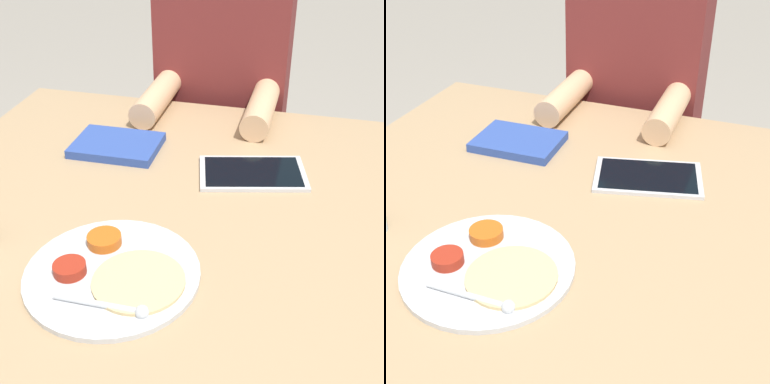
# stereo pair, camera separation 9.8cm
# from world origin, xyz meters

# --- Properties ---
(dining_table) EXTENTS (0.98, 0.99, 0.77)m
(dining_table) POSITION_xyz_m (0.00, 0.00, 0.39)
(dining_table) COLOR #9E7F5B
(dining_table) RESTS_ON ground_plane
(thali_tray) EXTENTS (0.29, 0.29, 0.03)m
(thali_tray) POSITION_xyz_m (0.02, -0.23, 0.78)
(thali_tray) COLOR #B7BABF
(thali_tray) RESTS_ON dining_table
(red_notebook) EXTENTS (0.20, 0.15, 0.02)m
(red_notebook) POSITION_xyz_m (-0.13, 0.19, 0.78)
(red_notebook) COLOR silver
(red_notebook) RESTS_ON dining_table
(tablet_device) EXTENTS (0.25, 0.19, 0.01)m
(tablet_device) POSITION_xyz_m (0.19, 0.15, 0.78)
(tablet_device) COLOR #B7B7BC
(tablet_device) RESTS_ON dining_table
(person_diner) EXTENTS (0.37, 0.46, 1.24)m
(person_diner) POSITION_xyz_m (0.03, 0.64, 0.59)
(person_diner) COLOR black
(person_diner) RESTS_ON ground_plane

